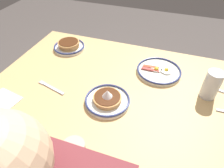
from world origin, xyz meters
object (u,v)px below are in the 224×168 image
plate_far_companion (107,99)px  paper_napkin (1,102)px  plate_near_main (159,71)px  drinking_glass (211,86)px  fork_near (51,87)px  plate_center_pancakes (69,46)px

plate_far_companion → paper_napkin: bearing=18.9°
plate_near_main → drinking_glass: size_ratio=1.71×
plate_near_main → paper_napkin: plate_near_main is taller
plate_near_main → fork_near: plate_near_main is taller
plate_far_companion → drinking_glass: (-0.46, -0.20, 0.05)m
plate_near_main → fork_near: (0.51, 0.31, -0.01)m
plate_far_companion → fork_near: 0.31m
drinking_glass → plate_near_main: bearing=-22.7°
plate_near_main → plate_center_pancakes: 0.61m
plate_near_main → plate_center_pancakes: (0.61, -0.06, 0.01)m
plate_center_pancakes → fork_near: size_ratio=1.16×
plate_center_pancakes → plate_far_companion: (-0.41, 0.38, -0.00)m
plate_far_companion → fork_near: size_ratio=1.24×
plate_far_companion → plate_center_pancakes: bearing=-42.7°
plate_far_companion → drinking_glass: size_ratio=1.49×
plate_near_main → plate_center_pancakes: plate_center_pancakes is taller
plate_center_pancakes → drinking_glass: size_ratio=1.39×
plate_center_pancakes → fork_near: (-0.10, 0.38, -0.02)m
plate_far_companion → paper_napkin: 0.52m
plate_far_companion → paper_napkin: plate_far_companion is taller
plate_center_pancakes → plate_far_companion: 0.56m
plate_center_pancakes → plate_far_companion: size_ratio=0.93×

